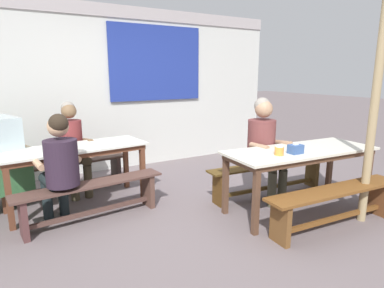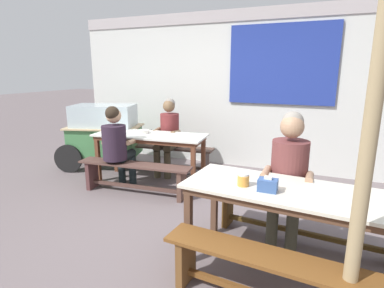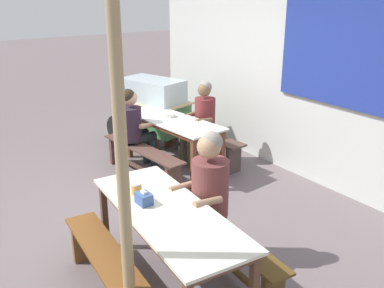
{
  "view_description": "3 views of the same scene",
  "coord_description": "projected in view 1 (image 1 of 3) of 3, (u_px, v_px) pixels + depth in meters",
  "views": [
    {
      "loc": [
        -1.69,
        -3.03,
        1.64
      ],
      "look_at": [
        0.31,
        0.35,
        0.78
      ],
      "focal_mm": 30.46,
      "sensor_mm": 36.0,
      "label": 1
    },
    {
      "loc": [
        1.48,
        -2.99,
        1.72
      ],
      "look_at": [
        0.06,
        0.29,
        0.86
      ],
      "focal_mm": 29.02,
      "sensor_mm": 36.0,
      "label": 2
    },
    {
      "loc": [
        4.17,
        -2.18,
        2.57
      ],
      "look_at": [
        0.37,
        0.47,
        0.89
      ],
      "focal_mm": 40.39,
      "sensor_mm": 36.0,
      "label": 3
    }
  ],
  "objects": [
    {
      "name": "soup_bowl",
      "position": [
        62.0,
        145.0,
        3.93
      ],
      "size": [
        0.17,
        0.17,
        0.05
      ],
      "primitive_type": "cylinder",
      "color": "silver",
      "rests_on": "dining_table_far"
    },
    {
      "name": "dining_table_far",
      "position": [
        75.0,
        153.0,
        3.99
      ],
      "size": [
        1.78,
        0.8,
        0.76
      ],
      "color": "silver",
      "rests_on": "ground_plane"
    },
    {
      "name": "person_left_back_turned",
      "position": [
        60.0,
        163.0,
        3.44
      ],
      "size": [
        0.49,
        0.58,
        1.24
      ],
      "color": "#1C2729",
      "rests_on": "ground_plane"
    },
    {
      "name": "wooden_support_post",
      "position": [
        374.0,
        110.0,
        3.44
      ],
      "size": [
        0.09,
        0.09,
        2.51
      ],
      "primitive_type": "cylinder",
      "color": "tan",
      "rests_on": "ground_plane"
    },
    {
      "name": "bench_near_front",
      "position": [
        335.0,
        201.0,
        3.47
      ],
      "size": [
        1.75,
        0.42,
        0.44
      ],
      "color": "brown",
      "rests_on": "ground_plane"
    },
    {
      "name": "tissue_box",
      "position": [
        295.0,
        149.0,
        3.63
      ],
      "size": [
        0.15,
        0.11,
        0.12
      ],
      "color": "#375692",
      "rests_on": "dining_table_near"
    },
    {
      "name": "bench_far_back",
      "position": [
        65.0,
        172.0,
        4.5
      ],
      "size": [
        1.74,
        0.47,
        0.44
      ],
      "color": "#4C382F",
      "rests_on": "ground_plane"
    },
    {
      "name": "bench_near_back",
      "position": [
        269.0,
        174.0,
        4.42
      ],
      "size": [
        1.85,
        0.38,
        0.44
      ],
      "color": "#513A17",
      "rests_on": "ground_plane"
    },
    {
      "name": "person_center_facing",
      "position": [
        72.0,
        143.0,
        4.42
      ],
      "size": [
        0.45,
        0.57,
        1.27
      ],
      "color": "#453E2B",
      "rests_on": "ground_plane"
    },
    {
      "name": "bench_far_front",
      "position": [
        92.0,
        196.0,
        3.64
      ],
      "size": [
        1.67,
        0.43,
        0.44
      ],
      "color": "#50362F",
      "rests_on": "ground_plane"
    },
    {
      "name": "condiment_jar",
      "position": [
        279.0,
        150.0,
        3.56
      ],
      "size": [
        0.1,
        0.1,
        0.11
      ],
      "color": "orange",
      "rests_on": "dining_table_near"
    },
    {
      "name": "ground_plane",
      "position": [
        185.0,
        219.0,
        3.74
      ],
      "size": [
        40.0,
        40.0,
        0.0
      ],
      "primitive_type": "plane",
      "color": "#685C5E"
    },
    {
      "name": "dining_table_near",
      "position": [
        301.0,
        155.0,
        3.86
      ],
      "size": [
        1.92,
        0.84,
        0.76
      ],
      "color": "silver",
      "rests_on": "ground_plane"
    },
    {
      "name": "person_right_near_table",
      "position": [
        264.0,
        142.0,
        4.21
      ],
      "size": [
        0.47,
        0.56,
        1.34
      ],
      "color": "#403F30",
      "rests_on": "ground_plane"
    },
    {
      "name": "backdrop_wall",
      "position": [
        115.0,
        86.0,
        5.5
      ],
      "size": [
        6.28,
        0.23,
        2.72
      ],
      "color": "silver",
      "rests_on": "ground_plane"
    }
  ]
}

